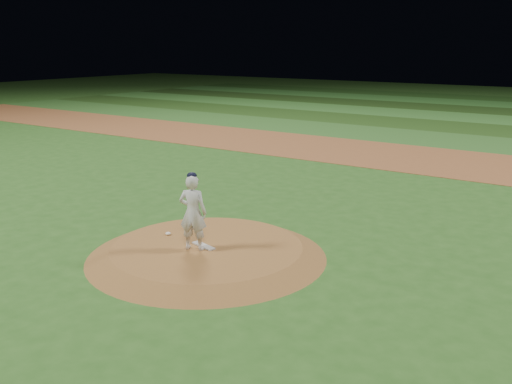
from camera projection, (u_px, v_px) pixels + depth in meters
ground at (207, 256)px, 13.17m from camera, size 120.00×120.00×0.00m
infield_dirt_band at (414, 158)px, 24.35m from camera, size 70.00×6.00×0.02m
outfield_stripe_0 at (452, 141)px, 28.74m from camera, size 70.00×5.00×0.02m
outfield_stripe_1 at (477, 129)px, 32.73m from camera, size 70.00×5.00×0.02m
outfield_stripe_2 at (497, 119)px, 36.72m from camera, size 70.00×5.00×0.02m
pitchers_mound at (207, 251)px, 13.14m from camera, size 5.50×5.50×0.25m
pitching_rubber at (204, 246)px, 13.07m from camera, size 0.71×0.34×0.03m
rosin_bag at (168, 233)px, 13.85m from camera, size 0.13×0.13×0.07m
pitcher_on_mound at (193, 212)px, 12.67m from camera, size 0.73×0.61×1.79m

